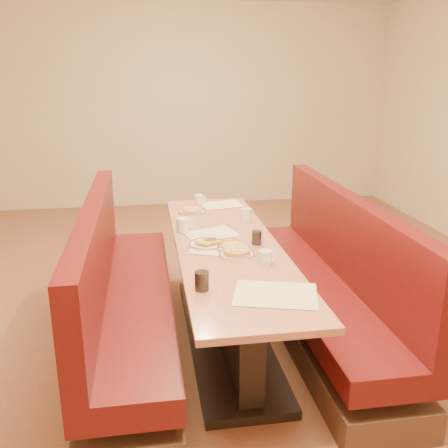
{
  "coord_description": "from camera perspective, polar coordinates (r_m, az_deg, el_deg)",
  "views": [
    {
      "loc": [
        -0.53,
        -3.2,
        1.89
      ],
      "look_at": [
        0.0,
        0.14,
        0.85
      ],
      "focal_mm": 40.0,
      "sensor_mm": 36.0,
      "label": 1
    }
  ],
  "objects": [
    {
      "name": "soda_tumbler_near",
      "position": [
        2.72,
        -2.55,
        -6.52
      ],
      "size": [
        0.08,
        0.08,
        0.11
      ],
      "color": "black",
      "rests_on": "diner_table"
    },
    {
      "name": "placemat_far_left",
      "position": [
        3.63,
        -1.49,
        -1.14
      ],
      "size": [
        0.42,
        0.36,
        0.0
      ],
      "primitive_type": "cube",
      "rotation": [
        0.0,
        0.0,
        0.29
      ],
      "color": "#F6EBC0",
      "rests_on": "diner_table"
    },
    {
      "name": "pancake_plate",
      "position": [
        3.21,
        1.48,
        -3.38
      ],
      "size": [
        0.24,
        0.24,
        0.05
      ],
      "rotation": [
        0.0,
        0.0,
        0.18
      ],
      "color": "white",
      "rests_on": "diner_table"
    },
    {
      "name": "coffee_mug_b",
      "position": [
        3.71,
        -4.69,
        -0.04
      ],
      "size": [
        0.13,
        0.09,
        0.1
      ],
      "rotation": [
        0.0,
        0.0,
        0.28
      ],
      "color": "white",
      "rests_on": "diner_table"
    },
    {
      "name": "eggs_plate",
      "position": [
        3.4,
        -2.01,
        -2.27
      ],
      "size": [
        0.25,
        0.25,
        0.05
      ],
      "rotation": [
        0.0,
        0.0,
        0.25
      ],
      "color": "white",
      "rests_on": "diner_table"
    },
    {
      "name": "booth_right",
      "position": [
        3.77,
        11.49,
        -7.21
      ],
      "size": [
        0.55,
        2.5,
        1.05
      ],
      "color": "#4C3326",
      "rests_on": "ground"
    },
    {
      "name": "placemat_near_left",
      "position": [
        3.34,
        -0.61,
        -2.82
      ],
      "size": [
        0.44,
        0.39,
        0.0
      ],
      "primitive_type": "cube",
      "rotation": [
        0.0,
        0.0,
        -0.37
      ],
      "color": "#F6EBC0",
      "rests_on": "diner_table"
    },
    {
      "name": "booth_left",
      "position": [
        3.56,
        -11.51,
        -8.75
      ],
      "size": [
        0.55,
        2.5,
        1.05
      ],
      "color": "#4C3326",
      "rests_on": "ground"
    },
    {
      "name": "coffee_mug_a",
      "position": [
        3.08,
        4.79,
        -3.78
      ],
      "size": [
        0.11,
        0.08,
        0.09
      ],
      "rotation": [
        0.0,
        0.0,
        -0.16
      ],
      "color": "white",
      "rests_on": "diner_table"
    },
    {
      "name": "placemat_near_right",
      "position": [
        2.69,
        5.91,
        -7.99
      ],
      "size": [
        0.51,
        0.44,
        0.0
      ],
      "primitive_type": "cube",
      "rotation": [
        0.0,
        0.0,
        -0.28
      ],
      "color": "#F6EBC0",
      "rests_on": "diner_table"
    },
    {
      "name": "room_envelope",
      "position": [
        3.25,
        0.4,
        17.82
      ],
      "size": [
        6.04,
        8.04,
        2.82
      ],
      "color": "beige",
      "rests_on": "ground"
    },
    {
      "name": "extra_plate_far",
      "position": [
        4.18,
        -3.69,
        1.45
      ],
      "size": [
        0.23,
        0.23,
        0.05
      ],
      "rotation": [
        0.0,
        0.0,
        0.35
      ],
      "color": "white",
      "rests_on": "diner_table"
    },
    {
      "name": "soda_tumbler_mid",
      "position": [
        3.43,
        3.76,
        -1.56
      ],
      "size": [
        0.07,
        0.07,
        0.09
      ],
      "color": "black",
      "rests_on": "diner_table"
    },
    {
      "name": "coffee_mug_c",
      "position": [
        3.95,
        2.58,
        1.09
      ],
      "size": [
        0.13,
        0.09,
        0.1
      ],
      "rotation": [
        0.0,
        0.0,
        0.38
      ],
      "color": "white",
      "rests_on": "diner_table"
    },
    {
      "name": "coffee_mug_d",
      "position": [
        4.47,
        -2.86,
        2.84
      ],
      "size": [
        0.11,
        0.08,
        0.08
      ],
      "rotation": [
        0.0,
        0.0,
        -0.0
      ],
      "color": "white",
      "rests_on": "diner_table"
    },
    {
      "name": "placemat_far_right",
      "position": [
        4.43,
        -0.27,
        2.22
      ],
      "size": [
        0.4,
        0.33,
        0.0
      ],
      "primitive_type": "cube",
      "rotation": [
        0.0,
        0.0,
        0.21
      ],
      "color": "#F6EBC0",
      "rests_on": "diner_table"
    },
    {
      "name": "extra_plate_mid",
      "position": [
        3.32,
        1.1,
        -2.74
      ],
      "size": [
        0.23,
        0.23,
        0.05
      ],
      "rotation": [
        0.0,
        0.0,
        -0.21
      ],
      "color": "white",
      "rests_on": "diner_table"
    },
    {
      "name": "diner_table",
      "position": [
        3.58,
        0.35,
        -7.93
      ],
      "size": [
        0.7,
        2.5,
        0.75
      ],
      "color": "black",
      "rests_on": "ground"
    },
    {
      "name": "ground",
      "position": [
        3.76,
        0.34,
        -13.11
      ],
      "size": [
        8.0,
        8.0,
        0.0
      ],
      "primitive_type": "plane",
      "color": "#9E6647",
      "rests_on": "ground"
    }
  ]
}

